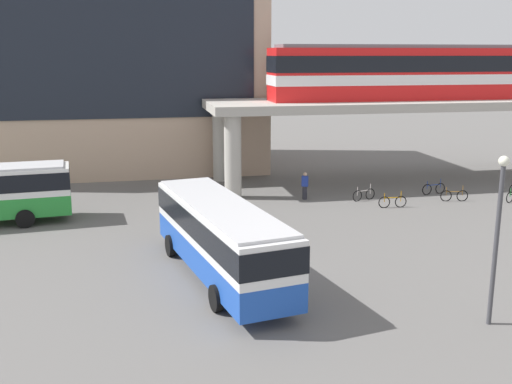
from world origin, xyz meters
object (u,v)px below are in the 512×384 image
Objects in this scene: station_building at (92,62)px; train at (440,71)px; pedestrian_near_building at (305,187)px; bicycle_blue at (434,189)px; bicycle_silver at (364,195)px; bus_main at (220,232)px; bicycle_brown at (454,196)px; bicycle_orange at (393,202)px.

station_building reaches higher than train.
bicycle_blue is at bearing -1.94° from pedestrian_near_building.
bicycle_silver is (17.33, -15.53, -8.21)m from station_building.
bicycle_silver is at bearing 46.73° from bus_main.
pedestrian_near_building reaches higher than bicycle_brown.
bicycle_silver is 5.28m from bicycle_blue.
bicycle_orange and bicycle_brown have the same top height.
bus_main is 19.48m from bicycle_brown.
bicycle_silver is 5.73m from bicycle_brown.
bicycle_orange is 5.63m from pedestrian_near_building.
bicycle_silver is at bearing -41.87° from station_building.
bicycle_brown is 1.00× the size of pedestrian_near_building.
bus_main is 16.05m from bicycle_silver.
pedestrian_near_building is (-3.64, 1.01, 0.47)m from bicycle_silver.
train is 2.21× the size of bus_main.
bus_main is (6.39, -27.16, -6.58)m from station_building.
station_building is 15.05× the size of pedestrian_near_building.
station_building is 14.83× the size of bicycle_orange.
train is at bearing -22.60° from station_building.
station_building reaches higher than pedestrian_near_building.
bicycle_orange is (-4.21, -2.82, 0.00)m from bicycle_blue.
train is at bearing 42.26° from bus_main.
bicycle_brown is at bearing -106.91° from train.
pedestrian_near_building is (13.69, -14.52, -7.73)m from station_building.
bicycle_blue is 0.99× the size of bicycle_orange.
pedestrian_near_building is at bearing 146.26° from bicycle_orange.
bicycle_silver and bicycle_orange have the same top height.
pedestrian_near_building is at bearing -46.69° from station_building.
bus_main is at bearing -148.18° from bicycle_brown.
bus_main reaches higher than bicycle_silver.
bus_main is at bearing -141.50° from bicycle_orange.
train reaches higher than bicycle_blue.
bus_main reaches higher than pedestrian_near_building.
bus_main reaches higher than bicycle_blue.
station_building is 24.68m from bicycle_silver.
bus_main reaches higher than bicycle_brown.
bicycle_brown is at bearing -36.48° from station_building.
bicycle_brown is at bearing -14.63° from pedestrian_near_building.
station_building is 29.62m from bicycle_brown.
bus_main is 6.42× the size of pedestrian_near_building.
bicycle_blue is (16.18, 12.34, -1.63)m from bus_main.
bicycle_orange is at bearing 38.50° from bus_main.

